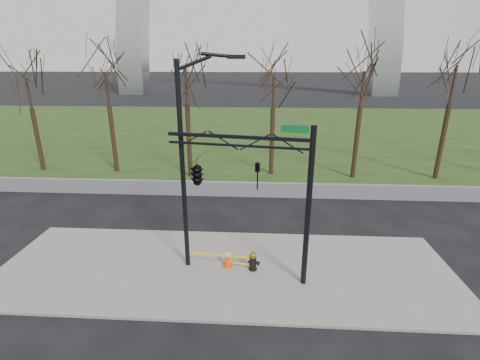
# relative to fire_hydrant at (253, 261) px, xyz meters

# --- Properties ---
(ground) EXTENTS (500.00, 500.00, 0.00)m
(ground) POSITION_rel_fire_hydrant_xyz_m (-1.14, 0.05, -0.48)
(ground) COLOR black
(ground) RESTS_ON ground
(sidewalk) EXTENTS (18.00, 6.00, 0.10)m
(sidewalk) POSITION_rel_fire_hydrant_xyz_m (-1.14, 0.05, -0.43)
(sidewalk) COLOR slate
(sidewalk) RESTS_ON ground
(grass_strip) EXTENTS (120.00, 40.00, 0.06)m
(grass_strip) POSITION_rel_fire_hydrant_xyz_m (-1.14, 30.05, -0.45)
(grass_strip) COLOR #203613
(grass_strip) RESTS_ON ground
(guardrail) EXTENTS (60.00, 0.30, 0.90)m
(guardrail) POSITION_rel_fire_hydrant_xyz_m (-1.14, 8.05, -0.03)
(guardrail) COLOR #59595B
(guardrail) RESTS_ON ground
(tree_row) EXTENTS (50.32, 4.00, 8.33)m
(tree_row) POSITION_rel_fire_hydrant_xyz_m (1.03, 12.05, 3.69)
(tree_row) COLOR black
(tree_row) RESTS_ON ground
(fire_hydrant) EXTENTS (0.51, 0.35, 0.82)m
(fire_hydrant) POSITION_rel_fire_hydrant_xyz_m (0.00, 0.00, 0.00)
(fire_hydrant) COLOR black
(fire_hydrant) RESTS_ON sidewalk
(traffic_cone) EXTENTS (0.41, 0.41, 0.76)m
(traffic_cone) POSITION_rel_fire_hydrant_xyz_m (-1.03, 0.19, 0.00)
(traffic_cone) COLOR #EB450C
(traffic_cone) RESTS_ON sidewalk
(street_light) EXTENTS (2.38, 0.59, 8.21)m
(street_light) POSITION_rel_fire_hydrant_xyz_m (-2.43, 0.26, 4.22)
(street_light) COLOR black
(street_light) RESTS_ON ground
(traffic_signal_mast) EXTENTS (5.04, 2.54, 6.00)m
(traffic_signal_mast) POSITION_rel_fire_hydrant_xyz_m (-1.31, -0.19, 3.67)
(traffic_signal_mast) COLOR black
(traffic_signal_mast) RESTS_ON ground
(caution_tape) EXTENTS (2.64, 0.22, 0.42)m
(caution_tape) POSITION_rel_fire_hydrant_xyz_m (-1.10, 0.11, 0.06)
(caution_tape) COLOR yellow
(caution_tape) RESTS_ON ground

